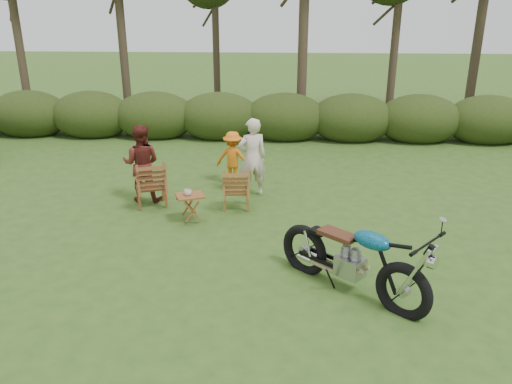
# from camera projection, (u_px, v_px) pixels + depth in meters

# --- Properties ---
(ground) EXTENTS (80.00, 80.00, 0.00)m
(ground) POSITION_uv_depth(u_px,v_px,m) (278.00, 297.00, 6.91)
(ground) COLOR #2B4B19
(ground) RESTS_ON ground
(tree_line) EXTENTS (22.52, 11.62, 8.14)m
(tree_line) POSITION_uv_depth(u_px,v_px,m) (304.00, 6.00, 14.67)
(tree_line) COLOR #3B2E20
(tree_line) RESTS_ON ground
(motorcycle) EXTENTS (2.33, 2.19, 1.33)m
(motorcycle) POSITION_uv_depth(u_px,v_px,m) (348.00, 290.00, 7.10)
(motorcycle) COLOR #0E84B6
(motorcycle) RESTS_ON ground
(lawn_chair_right) EXTENTS (0.65, 0.65, 0.85)m
(lawn_chair_right) POSITION_uv_depth(u_px,v_px,m) (236.00, 208.00, 9.99)
(lawn_chair_right) COLOR brown
(lawn_chair_right) RESTS_ON ground
(lawn_chair_left) EXTENTS (0.84, 0.84, 0.95)m
(lawn_chair_left) POSITION_uv_depth(u_px,v_px,m) (152.00, 206.00, 10.12)
(lawn_chair_left) COLOR brown
(lawn_chair_left) RESTS_ON ground
(side_table) EXTENTS (0.64, 0.60, 0.53)m
(side_table) POSITION_uv_depth(u_px,v_px,m) (191.00, 208.00, 9.28)
(side_table) COLOR brown
(side_table) RESTS_ON ground
(cup) EXTENTS (0.15, 0.15, 0.11)m
(cup) POSITION_uv_depth(u_px,v_px,m) (188.00, 192.00, 9.15)
(cup) COLOR beige
(cup) RESTS_ON side_table
(adult_a) EXTENTS (0.71, 0.58, 1.67)m
(adult_a) POSITION_uv_depth(u_px,v_px,m) (252.00, 195.00, 10.69)
(adult_a) COLOR beige
(adult_a) RESTS_ON ground
(adult_b) EXTENTS (0.78, 0.61, 1.60)m
(adult_b) POSITION_uv_depth(u_px,v_px,m) (144.00, 200.00, 10.41)
(adult_b) COLOR #581E19
(adult_b) RESTS_ON ground
(child) EXTENTS (0.84, 0.56, 1.21)m
(child) POSITION_uv_depth(u_px,v_px,m) (233.00, 183.00, 11.39)
(child) COLOR orange
(child) RESTS_ON ground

